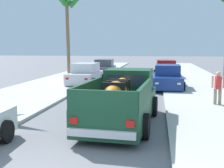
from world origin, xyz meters
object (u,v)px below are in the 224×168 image
car_right_near (86,75)px  pedestrian (218,87)px  car_right_mid (104,68)px  palm_tree_right_fore (68,3)px  pickup_truck (122,100)px  car_left_far (166,70)px  car_left_near (167,78)px

car_right_near → pedestrian: bearing=-40.8°
car_right_mid → palm_tree_right_fore: (-3.31, -0.09, 5.92)m
palm_tree_right_fore → pedestrian: palm_tree_right_fore is taller
car_right_near → car_right_mid: bearing=88.7°
car_right_near → palm_tree_right_fore: palm_tree_right_fore is taller
pickup_truck → pedestrian: 5.15m
car_right_mid → car_left_far: same height
car_left_far → pedestrian: pedestrian is taller
car_right_mid → palm_tree_right_fore: 6.78m
car_right_mid → pedestrian: size_ratio=2.72×
palm_tree_right_fore → pedestrian: (10.80, -12.80, -5.72)m
pickup_truck → car_left_near: pickup_truck is taller
car_right_near → palm_tree_right_fore: (-3.17, 6.22, 5.92)m
car_left_near → pedestrian: size_ratio=2.69×
car_left_far → palm_tree_right_fore: bearing=174.4°
pickup_truck → car_right_near: (-3.78, 9.99, -0.10)m
car_right_mid → car_right_near: bearing=-91.3°
palm_tree_right_fore → car_left_near: bearing=-40.1°
car_right_mid → pedestrian: (7.49, -12.88, 0.20)m
pickup_truck → pedestrian: (3.85, 3.41, 0.10)m
car_left_far → car_right_near: bearing=-136.7°
pedestrian → pickup_truck: bearing=-138.4°
car_left_near → pedestrian: bearing=-69.4°
car_left_near → car_left_far: (0.07, 6.53, 0.00)m
palm_tree_right_fore → car_right_near: bearing=-63.0°
car_left_near → car_right_near: bearing=168.1°
car_left_near → car_right_near: 5.73m
car_right_near → car_left_far: same height
pickup_truck → car_right_mid: (-3.64, 16.30, -0.10)m
pickup_truck → pedestrian: size_ratio=3.35×
pickup_truck → palm_tree_right_fore: bearing=113.2°
pickup_truck → car_right_near: size_ratio=1.23×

